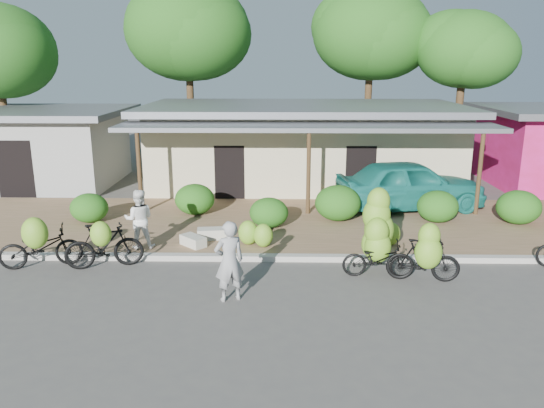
{
  "coord_description": "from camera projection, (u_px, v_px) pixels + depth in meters",
  "views": [
    {
      "loc": [
        -0.88,
        -11.03,
        5.03
      ],
      "look_at": [
        -1.15,
        3.24,
        1.2
      ],
      "focal_mm": 35.0,
      "sensor_mm": 36.0,
      "label": 1
    }
  ],
  "objects": [
    {
      "name": "shop_main",
      "position": [
        303.0,
        144.0,
        22.05
      ],
      "size": [
        13.0,
        8.5,
        3.35
      ],
      "color": "#C0B491",
      "rests_on": "ground"
    },
    {
      "name": "loose_banana_a",
      "position": [
        248.0,
        232.0,
        14.67
      ],
      "size": [
        0.55,
        0.47,
        0.69
      ],
      "primitive_type": "ellipsoid",
      "color": "#7DA729",
      "rests_on": "sidewalk"
    },
    {
      "name": "shop_grey",
      "position": [
        42.0,
        146.0,
        22.33
      ],
      "size": [
        7.0,
        6.0,
        3.15
      ],
      "color": "gray",
      "rests_on": "ground"
    },
    {
      "name": "tree_far_center",
      "position": [
        184.0,
        28.0,
        25.88
      ],
      "size": [
        6.12,
        6.07,
        8.95
      ],
      "color": "#44341B",
      "rests_on": "ground"
    },
    {
      "name": "hedge_1",
      "position": [
        195.0,
        199.0,
        17.56
      ],
      "size": [
        1.31,
        1.18,
        1.02
      ],
      "primitive_type": "ellipsoid",
      "color": "#145816",
      "rests_on": "sidewalk"
    },
    {
      "name": "ground",
      "position": [
        320.0,
        293.0,
        11.94
      ],
      "size": [
        100.0,
        100.0,
        0.0
      ],
      "primitive_type": "plane",
      "color": "#4F4C49",
      "rests_on": "ground"
    },
    {
      "name": "sack_far",
      "position": [
        193.0,
        241.0,
        14.61
      ],
      "size": [
        0.8,
        0.79,
        0.28
      ],
      "primitive_type": "cube",
      "rotation": [
        0.0,
        0.0,
        -0.76
      ],
      "color": "beige",
      "rests_on": "sidewalk"
    },
    {
      "name": "hedge_2",
      "position": [
        269.0,
        213.0,
        16.17
      ],
      "size": [
        1.19,
        1.07,
        0.93
      ],
      "primitive_type": "ellipsoid",
      "color": "#145816",
      "rests_on": "sidewalk"
    },
    {
      "name": "tree_center_right",
      "position": [
        367.0,
        31.0,
        26.23
      ],
      "size": [
        5.84,
        5.78,
        8.74
      ],
      "color": "#44341B",
      "rests_on": "ground"
    },
    {
      "name": "bystander",
      "position": [
        139.0,
        219.0,
        14.29
      ],
      "size": [
        0.87,
        0.72,
        1.63
      ],
      "primitive_type": "imported",
      "rotation": [
        0.0,
        0.0,
        3.28
      ],
      "color": "white",
      "rests_on": "sidewalk"
    },
    {
      "name": "sidewalk",
      "position": [
        309.0,
        225.0,
        16.75
      ],
      "size": [
        60.0,
        6.0,
        0.12
      ],
      "primitive_type": "cube",
      "color": "#946C4F",
      "rests_on": "ground"
    },
    {
      "name": "loose_banana_c",
      "position": [
        391.0,
        234.0,
        14.62
      ],
      "size": [
        0.52,
        0.44,
        0.65
      ],
      "primitive_type": "ellipsoid",
      "color": "#7DA729",
      "rests_on": "sidewalk"
    },
    {
      "name": "curb",
      "position": [
        315.0,
        258.0,
        13.85
      ],
      "size": [
        60.0,
        0.25,
        0.15
      ],
      "primitive_type": "cube",
      "color": "#A8A399",
      "rests_on": "ground"
    },
    {
      "name": "sack_near",
      "position": [
        212.0,
        234.0,
        15.2
      ],
      "size": [
        0.89,
        0.5,
        0.3
      ],
      "primitive_type": "cube",
      "rotation": [
        0.0,
        0.0,
        0.12
      ],
      "color": "beige",
      "rests_on": "sidewalk"
    },
    {
      "name": "tree_near_right",
      "position": [
        460.0,
        47.0,
        24.44
      ],
      "size": [
        4.55,
        4.38,
        7.38
      ],
      "color": "#44341B",
      "rests_on": "ground"
    },
    {
      "name": "hedge_3",
      "position": [
        338.0,
        203.0,
        16.87
      ],
      "size": [
        1.46,
        1.32,
        1.14
      ],
      "primitive_type": "ellipsoid",
      "color": "#145816",
      "rests_on": "sidewalk"
    },
    {
      "name": "bike_left",
      "position": [
        104.0,
        245.0,
        13.2
      ],
      "size": [
        2.0,
        1.36,
        1.41
      ],
      "rotation": [
        0.0,
        0.0,
        1.84
      ],
      "color": "black",
      "rests_on": "ground"
    },
    {
      "name": "bike_center",
      "position": [
        378.0,
        239.0,
        12.9
      ],
      "size": [
        1.74,
        1.21,
        2.09
      ],
      "rotation": [
        0.0,
        0.0,
        1.5
      ],
      "color": "black",
      "rests_on": "ground"
    },
    {
      "name": "teal_van",
      "position": [
        410.0,
        185.0,
        18.09
      ],
      "size": [
        5.36,
        2.96,
        1.73
      ],
      "primitive_type": "imported",
      "rotation": [
        0.0,
        0.0,
        1.76
      ],
      "color": "#1A756C",
      "rests_on": "sidewalk"
    },
    {
      "name": "hedge_5",
      "position": [
        519.0,
        207.0,
        16.52
      ],
      "size": [
        1.36,
        1.23,
        1.06
      ],
      "primitive_type": "ellipsoid",
      "color": "#145816",
      "rests_on": "sidewalk"
    },
    {
      "name": "hedge_4",
      "position": [
        438.0,
        206.0,
        16.71
      ],
      "size": [
        1.29,
        1.16,
        1.01
      ],
      "primitive_type": "ellipsoid",
      "color": "#145816",
      "rests_on": "sidewalk"
    },
    {
      "name": "loose_banana_b",
      "position": [
        263.0,
        235.0,
        14.47
      ],
      "size": [
        0.53,
        0.45,
        0.66
      ],
      "primitive_type": "ellipsoid",
      "color": "#7DA729",
      "rests_on": "sidewalk"
    },
    {
      "name": "vendor",
      "position": [
        229.0,
        261.0,
        11.36
      ],
      "size": [
        0.77,
        0.65,
        1.8
      ],
      "primitive_type": "imported",
      "rotation": [
        0.0,
        0.0,
        3.53
      ],
      "color": "gray",
      "rests_on": "ground"
    },
    {
      "name": "bike_right",
      "position": [
        425.0,
        256.0,
        12.25
      ],
      "size": [
        1.76,
        1.25,
        1.62
      ],
      "rotation": [
        0.0,
        0.0,
        1.44
      ],
      "color": "black",
      "rests_on": "ground"
    },
    {
      "name": "bike_far_left",
      "position": [
        40.0,
        245.0,
        13.22
      ],
      "size": [
        2.11,
        1.51,
        1.49
      ],
      "rotation": [
        0.0,
        0.0,
        1.88
      ],
      "color": "black",
      "rests_on": "ground"
    },
    {
      "name": "hedge_0",
      "position": [
        89.0,
        208.0,
        16.69
      ],
      "size": [
        1.19,
        1.07,
        0.93
      ],
      "primitive_type": "ellipsoid",
      "color": "#145816",
      "rests_on": "sidewalk"
    }
  ]
}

